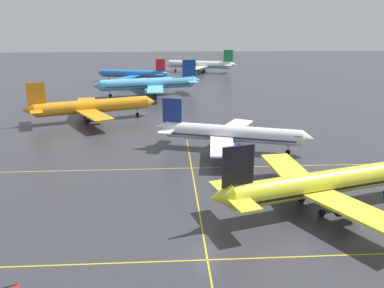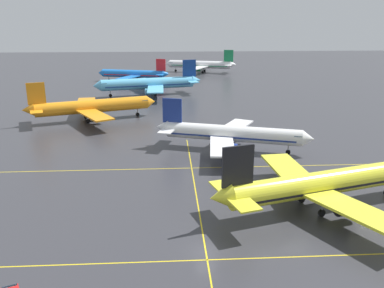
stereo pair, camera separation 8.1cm
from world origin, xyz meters
name	(u,v)px [view 1 (the left image)]	position (x,y,z in m)	size (l,w,h in m)	color
ground_plane	(206,251)	(0.00, 0.00, 0.00)	(600.00, 600.00, 0.00)	#333338
airliner_front_gate	(321,184)	(19.29, 11.72, 4.10)	(37.89, 32.33, 11.99)	yellow
airliner_second_row	(231,134)	(9.50, 41.98, 3.83)	(35.21, 30.09, 11.20)	white
airliner_third_row	(91,107)	(-26.59, 71.86, 4.05)	(37.18, 31.79, 11.85)	orange
airliner_far_left_stand	(149,84)	(-11.31, 110.22, 4.39)	(41.04, 34.87, 12.85)	#5BB7E5
airliner_far_right_stand	(133,74)	(-19.65, 142.96, 3.61)	(33.49, 28.56, 10.58)	blue
airliner_distant_taxiway	(200,65)	(13.32, 172.93, 4.08)	(37.71, 32.19, 11.95)	white
taxiway_markings	(198,203)	(0.00, 14.39, 0.00)	(152.04, 72.13, 0.01)	yellow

